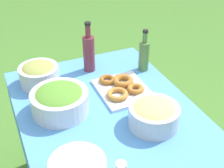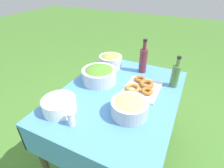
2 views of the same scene
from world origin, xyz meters
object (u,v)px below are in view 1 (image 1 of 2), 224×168
at_px(olive_oil_bottle, 144,55).
at_px(wine_bottle, 89,52).
at_px(salad_bowl, 60,100).
at_px(donut_platter, 122,88).
at_px(olive_bowl, 39,74).
at_px(pasta_bowl, 154,114).

xyz_separation_m(olive_oil_bottle, wine_bottle, (-0.13, -0.31, 0.02)).
distance_m(salad_bowl, donut_platter, 0.37).
distance_m(olive_oil_bottle, olive_bowl, 0.63).
xyz_separation_m(pasta_bowl, wine_bottle, (-0.61, -0.10, 0.06)).
xyz_separation_m(salad_bowl, olive_oil_bottle, (-0.20, 0.58, 0.03)).
distance_m(salad_bowl, olive_oil_bottle, 0.62).
height_order(salad_bowl, donut_platter, salad_bowl).
bearing_deg(olive_bowl, olive_oil_bottle, 81.49).
relative_size(donut_platter, wine_bottle, 1.03).
xyz_separation_m(donut_platter, wine_bottle, (-0.29, -0.09, 0.10)).
bearing_deg(pasta_bowl, olive_oil_bottle, 157.07).
xyz_separation_m(wine_bottle, olive_bowl, (0.03, -0.31, -0.05)).
distance_m(wine_bottle, olive_bowl, 0.32).
height_order(donut_platter, wine_bottle, wine_bottle).
bearing_deg(salad_bowl, donut_platter, 96.59).
relative_size(salad_bowl, donut_platter, 0.89).
xyz_separation_m(salad_bowl, wine_bottle, (-0.33, 0.28, 0.05)).
bearing_deg(olive_oil_bottle, pasta_bowl, -22.93).
bearing_deg(pasta_bowl, olive_bowl, -143.80).
height_order(olive_oil_bottle, wine_bottle, wine_bottle).
bearing_deg(salad_bowl, wine_bottle, 140.09).
relative_size(salad_bowl, olive_bowl, 1.29).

